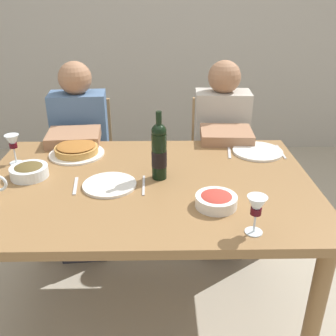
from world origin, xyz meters
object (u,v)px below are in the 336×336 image
at_px(dinner_plate_right_setting, 258,151).
at_px(diner_right, 222,152).
at_px(diner_left, 80,154).
at_px(chair_right, 217,154).
at_px(wine_bottle, 159,151).
at_px(chair_left, 86,156).
at_px(olive_bowl, 29,171).
at_px(baked_tart, 76,150).
at_px(dinner_plate_left_setting, 110,185).
at_px(salad_bowl, 216,200).
at_px(dining_table, 148,199).
at_px(wine_glass_left_diner, 13,143).
at_px(wine_glass_right_diner, 256,208).

bearing_deg(dinner_plate_right_setting, diner_right, 110.64).
xyz_separation_m(diner_left, diner_right, (0.88, 0.02, 0.00)).
bearing_deg(chair_right, wine_bottle, 68.43).
bearing_deg(chair_left, olive_bowl, 79.42).
xyz_separation_m(wine_bottle, chair_left, (-0.51, 0.85, -0.40)).
bearing_deg(baked_tart, diner_right, 23.67).
relative_size(wine_bottle, dinner_plate_left_setting, 1.33).
distance_m(salad_bowl, diner_left, 1.15).
bearing_deg(dinner_plate_right_setting, salad_bowl, -118.35).
distance_m(baked_tart, chair_left, 0.65).
bearing_deg(wine_bottle, dinner_plate_left_setting, -160.64).
distance_m(baked_tart, dinner_plate_left_setting, 0.41).
bearing_deg(dining_table, olive_bowl, 174.04).
xyz_separation_m(salad_bowl, dinner_plate_right_setting, (0.29, 0.54, -0.02)).
bearing_deg(baked_tart, chair_left, 97.77).
bearing_deg(diner_right, diner_left, 4.21).
xyz_separation_m(dining_table, salad_bowl, (0.28, -0.22, 0.12)).
relative_size(olive_bowl, dinner_plate_left_setting, 0.72).
relative_size(wine_glass_left_diner, dinner_plate_left_setting, 0.63).
xyz_separation_m(salad_bowl, diner_left, (-0.72, 0.87, -0.17)).
xyz_separation_m(dining_table, wine_glass_right_diner, (0.39, -0.40, 0.20)).
height_order(dinner_plate_left_setting, diner_right, diner_right).
distance_m(wine_glass_left_diner, diner_right, 1.22).
bearing_deg(baked_tart, wine_glass_left_diner, -160.01).
xyz_separation_m(dining_table, diner_left, (-0.44, 0.65, -0.05)).
height_order(dinner_plate_left_setting, chair_left, chair_left).
height_order(wine_bottle, olive_bowl, wine_bottle).
relative_size(dinner_plate_right_setting, diner_left, 0.23).
bearing_deg(chair_right, chair_left, 4.20).
distance_m(wine_bottle, baked_tart, 0.52).
bearing_deg(dining_table, baked_tart, 140.47).
height_order(dinner_plate_left_setting, diner_left, diner_left).
distance_m(olive_bowl, wine_glass_left_diner, 0.21).
bearing_deg(baked_tart, wine_bottle, -32.42).
distance_m(chair_left, chair_right, 0.91).
xyz_separation_m(dining_table, chair_left, (-0.46, 0.89, -0.17)).
relative_size(wine_glass_left_diner, dinner_plate_right_setting, 0.57).
bearing_deg(wine_glass_right_diner, baked_tart, 137.26).
bearing_deg(salad_bowl, diner_left, 129.61).
bearing_deg(baked_tart, diner_left, 100.44).
xyz_separation_m(wine_bottle, dinner_plate_left_setting, (-0.22, -0.08, -0.13)).
height_order(dinner_plate_right_setting, diner_right, diner_right).
height_order(dinner_plate_right_setting, chair_left, chair_left).
xyz_separation_m(olive_bowl, wine_glass_right_diner, (0.94, -0.46, 0.07)).
bearing_deg(wine_glass_left_diner, chair_right, 32.11).
relative_size(wine_bottle, chair_left, 0.36).
xyz_separation_m(wine_glass_left_diner, dinner_plate_left_setting, (0.49, -0.25, -0.10)).
height_order(olive_bowl, wine_glass_right_diner, wine_glass_right_diner).
relative_size(salad_bowl, diner_right, 0.14).
relative_size(dining_table, wine_glass_left_diner, 10.04).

